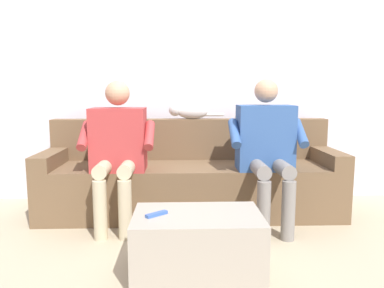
{
  "coord_description": "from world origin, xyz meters",
  "views": [
    {
      "loc": [
        0.1,
        3.1,
        1.08
      ],
      "look_at": [
        0.0,
        0.12,
        0.65
      ],
      "focal_mm": 34.61,
      "sensor_mm": 36.0,
      "label": 1
    }
  ],
  "objects_px": {
    "cat_on_backrest": "(189,111)",
    "coffee_table": "(197,244)",
    "couch": "(191,180)",
    "person_left_seated": "(267,144)",
    "remote_blue": "(157,214)",
    "person_right_seated": "(118,144)"
  },
  "relations": [
    {
      "from": "remote_blue",
      "to": "person_left_seated",
      "type": "bearing_deg",
      "value": 6.2
    },
    {
      "from": "person_left_seated",
      "to": "cat_on_backrest",
      "type": "distance_m",
      "value": 0.86
    },
    {
      "from": "coffee_table",
      "to": "cat_on_backrest",
      "type": "bearing_deg",
      "value": -89.47
    },
    {
      "from": "cat_on_backrest",
      "to": "remote_blue",
      "type": "bearing_deg",
      "value": 81.03
    },
    {
      "from": "cat_on_backrest",
      "to": "coffee_table",
      "type": "bearing_deg",
      "value": 90.53
    },
    {
      "from": "coffee_table",
      "to": "cat_on_backrest",
      "type": "distance_m",
      "value": 1.56
    },
    {
      "from": "cat_on_backrest",
      "to": "remote_blue",
      "type": "xyz_separation_m",
      "value": [
        0.22,
        1.42,
        -0.51
      ]
    },
    {
      "from": "coffee_table",
      "to": "couch",
      "type": "bearing_deg",
      "value": -90.0
    },
    {
      "from": "couch",
      "to": "person_left_seated",
      "type": "xyz_separation_m",
      "value": [
        -0.59,
        0.33,
        0.37
      ]
    },
    {
      "from": "cat_on_backrest",
      "to": "remote_blue",
      "type": "distance_m",
      "value": 1.52
    },
    {
      "from": "coffee_table",
      "to": "person_left_seated",
      "type": "xyz_separation_m",
      "value": [
        -0.59,
        -0.82,
        0.48
      ]
    },
    {
      "from": "coffee_table",
      "to": "remote_blue",
      "type": "height_order",
      "value": "remote_blue"
    },
    {
      "from": "cat_on_backrest",
      "to": "remote_blue",
      "type": "height_order",
      "value": "cat_on_backrest"
    },
    {
      "from": "person_left_seated",
      "to": "remote_blue",
      "type": "bearing_deg",
      "value": 45.49
    },
    {
      "from": "coffee_table",
      "to": "person_left_seated",
      "type": "distance_m",
      "value": 1.12
    },
    {
      "from": "person_left_seated",
      "to": "person_right_seated",
      "type": "distance_m",
      "value": 1.18
    },
    {
      "from": "person_right_seated",
      "to": "cat_on_backrest",
      "type": "xyz_separation_m",
      "value": [
        -0.58,
        -0.55,
        0.23
      ]
    },
    {
      "from": "person_right_seated",
      "to": "remote_blue",
      "type": "xyz_separation_m",
      "value": [
        -0.35,
        0.87,
        -0.28
      ]
    },
    {
      "from": "couch",
      "to": "person_left_seated",
      "type": "bearing_deg",
      "value": 150.62
    },
    {
      "from": "couch",
      "to": "remote_blue",
      "type": "xyz_separation_m",
      "value": [
        0.24,
        1.17,
        0.09
      ]
    },
    {
      "from": "couch",
      "to": "remote_blue",
      "type": "height_order",
      "value": "couch"
    },
    {
      "from": "coffee_table",
      "to": "person_right_seated",
      "type": "relative_size",
      "value": 0.65
    }
  ]
}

